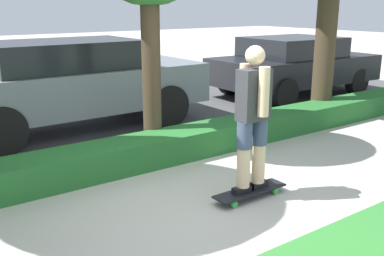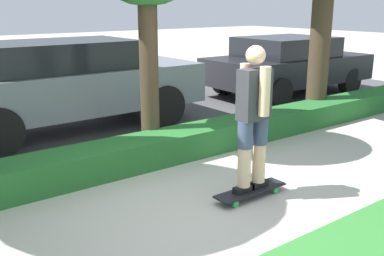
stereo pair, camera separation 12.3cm
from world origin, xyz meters
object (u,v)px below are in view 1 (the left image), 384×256
Objects in this scene: skateboard at (250,191)px; skater_person at (253,116)px; parked_car_middle at (71,82)px; parked_car_rear at (294,64)px.

skateboard is 0.88m from skater_person.
skater_person is 3.99m from parked_car_middle.
skateboard is at bearing -82.88° from parked_car_middle.
skater_person is at bearing -140.45° from parked_car_rear.
skater_person is at bearing -82.88° from parked_car_middle.
skater_person reaches higher than parked_car_rear.
skater_person reaches higher than skateboard.
skateboard is 4.06m from parked_car_middle.
parked_car_middle is (-0.53, 3.95, -0.13)m from skater_person.
skater_person is 6.31m from parked_car_rear.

